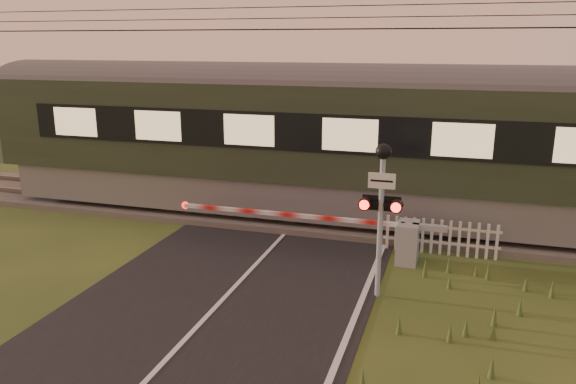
% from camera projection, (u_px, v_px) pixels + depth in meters
% --- Properties ---
extents(ground, '(160.00, 160.00, 0.00)m').
position_uv_depth(ground, '(211.00, 313.00, 11.03)').
color(ground, '#2B3F18').
rests_on(ground, ground).
extents(road, '(6.00, 140.00, 0.03)m').
position_uv_depth(road, '(206.00, 318.00, 10.81)').
color(road, black).
rests_on(road, ground).
extents(track_bed, '(140.00, 3.40, 0.39)m').
position_uv_depth(track_bed, '(301.00, 215.00, 17.02)').
color(track_bed, '#47423D').
rests_on(track_bed, ground).
extents(overhead_wires, '(120.00, 0.62, 0.62)m').
position_uv_depth(overhead_wires, '(302.00, 21.00, 15.55)').
color(overhead_wires, black).
rests_on(overhead_wires, ground).
extents(boom_gate, '(6.90, 0.77, 1.02)m').
position_uv_depth(boom_gate, '(392.00, 238.00, 13.58)').
color(boom_gate, gray).
rests_on(boom_gate, ground).
extents(crossing_signal, '(0.82, 0.35, 3.24)m').
position_uv_depth(crossing_signal, '(382.00, 194.00, 11.22)').
color(crossing_signal, gray).
rests_on(crossing_signal, ground).
extents(picket_fence, '(2.86, 0.08, 0.90)m').
position_uv_depth(picket_fence, '(441.00, 237.00, 13.98)').
color(picket_fence, silver).
rests_on(picket_fence, ground).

